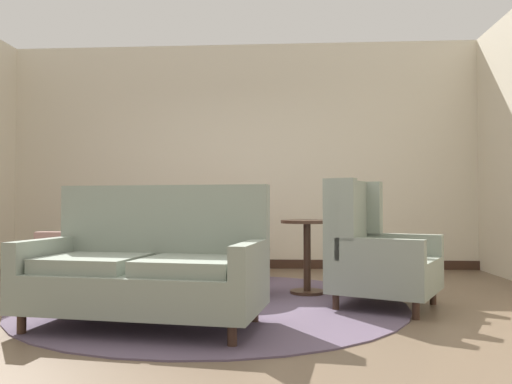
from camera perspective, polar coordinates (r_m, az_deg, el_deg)
The scene contains 11 objects.
ground at distance 4.26m, azimuth -5.46°, elevation -13.15°, with size 9.08×9.08×0.00m, color brown.
wall_back at distance 7.03m, azimuth -1.77°, elevation 4.09°, with size 6.65×0.08×3.10m, color beige.
baseboard_back at distance 6.99m, azimuth -1.83°, elevation -8.09°, with size 6.49×0.03×0.12m, color #382319.
area_rug at distance 4.55m, azimuth -4.86°, elevation -12.33°, with size 3.34×3.34×0.01m, color #5B4C60.
coffee_table at distance 4.76m, azimuth -3.45°, elevation -7.35°, with size 0.83×0.83×0.46m.
porcelain_vase at distance 4.74m, azimuth -3.84°, elevation -4.62°, with size 0.20×0.20×0.32m.
settee at distance 3.72m, azimuth -12.07°, elevation -8.46°, with size 1.74×1.04×1.01m.
armchair_far_left at distance 5.14m, azimuth -16.91°, elevation -6.28°, with size 0.89×0.92×1.01m.
armchair_near_window at distance 5.91m, azimuth -4.17°, elevation -5.83°, with size 0.88×0.86×0.96m.
armchair_back_corner at distance 4.46m, azimuth 13.25°, elevation -6.76°, with size 1.08×1.09×1.08m.
side_table at distance 4.93m, azimuth 5.78°, elevation -6.48°, with size 0.51×0.51×0.72m.
Camera 1 is at (0.65, -4.12, 0.86)m, focal length 35.47 mm.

